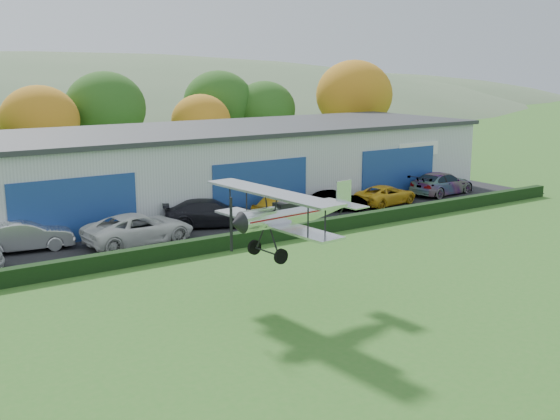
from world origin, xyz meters
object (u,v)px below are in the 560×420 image
car_5 (337,201)px  biplane (289,212)px  car_7 (442,183)px  car_1 (24,236)px  car_3 (210,213)px  car_2 (139,229)px  hangar (216,164)px  car_6 (386,195)px  car_4 (281,205)px

car_5 → biplane: bearing=159.6°
car_5 → car_7: (10.22, 0.20, 0.18)m
car_1 → car_7: 29.97m
car_1 → car_5: bearing=-85.9°
car_3 → car_7: 19.29m
car_2 → car_5: car_2 is taller
car_5 → hangar: bearing=56.8°
car_5 → car_3: bearing=109.4°
car_1 → car_3: (10.67, -0.55, 0.01)m
hangar → car_6: 12.20m
car_2 → car_4: car_2 is taller
car_6 → car_7: 6.06m
hangar → biplane: size_ratio=5.69×
car_4 → car_5: 4.16m
car_4 → biplane: size_ratio=0.65×
car_2 → car_3: (5.12, 1.43, -0.01)m
car_2 → car_7: size_ratio=1.05×
car_3 → biplane: biplane is taller
car_1 → biplane: (6.93, -14.35, 3.04)m
car_7 → biplane: biplane is taller
car_7 → car_5: bearing=84.7°
car_2 → car_4: 10.12m
car_2 → biplane: 12.81m
car_6 → car_3: bearing=77.4°
car_3 → car_5: car_3 is taller
car_3 → car_5: (9.07, -0.75, -0.16)m
car_6 → biplane: size_ratio=0.68×
car_1 → car_4: (15.60, -0.80, -0.02)m
car_4 → car_7: 14.35m
car_5 → car_2: bearing=116.8°
hangar → car_5: hangar is taller
hangar → car_2: 12.60m
car_1 → car_2: size_ratio=0.82×
car_2 → car_4: size_ratio=1.29×
hangar → car_3: (-4.16, -6.91, -1.78)m
car_3 → car_6: (13.24, -1.00, -0.15)m
hangar → car_6: hangar is taller
car_3 → car_6: 13.28m
hangar → car_6: (9.08, -7.91, -1.93)m
car_7 → car_4: bearing=82.3°
car_3 → car_7: (19.28, -0.55, 0.01)m
hangar → car_3: size_ratio=7.16×
car_2 → car_7: bearing=-93.2°
car_4 → biplane: bearing=125.6°
car_5 → biplane: (-12.80, -13.05, 3.20)m
car_2 → car_6: car_2 is taller
hangar → biplane: bearing=-110.9°
car_3 → car_4: car_3 is taller
car_5 → biplane: size_ratio=0.56×
car_4 → car_6: bearing=-116.9°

